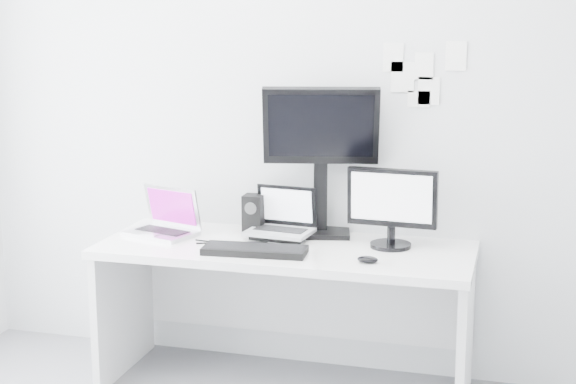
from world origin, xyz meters
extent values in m
plane|color=silver|center=(0.00, 1.60, 1.35)|extent=(3.60, 0.00, 3.60)
cube|color=white|center=(0.00, 1.25, 0.36)|extent=(1.80, 0.70, 0.73)
cube|color=#B1B1B6|center=(-0.66, 1.28, 0.86)|extent=(0.39, 0.34, 0.25)
cube|color=black|center=(-0.22, 1.46, 0.83)|extent=(0.11, 0.11, 0.20)
cube|color=#AEB1B5|center=(-0.06, 1.37, 0.86)|extent=(0.34, 0.28, 0.26)
cube|color=black|center=(0.12, 1.49, 1.12)|extent=(0.60, 0.33, 0.77)
cube|color=black|center=(0.49, 1.36, 0.93)|extent=(0.44, 0.22, 0.39)
cube|color=black|center=(-0.10, 1.08, 0.75)|extent=(0.50, 0.21, 0.03)
ellipsoid|color=black|center=(0.44, 1.07, 0.75)|extent=(0.10, 0.06, 0.03)
cube|color=white|center=(0.45, 1.59, 1.62)|extent=(0.10, 0.00, 0.14)
cube|color=white|center=(0.60, 1.59, 1.58)|extent=(0.09, 0.00, 0.13)
cube|color=white|center=(0.75, 1.59, 1.63)|extent=(0.10, 0.00, 0.14)
cube|color=white|center=(0.58, 1.59, 1.42)|extent=(0.11, 0.00, 0.08)
cube|color=white|center=(0.50, 1.59, 1.53)|extent=(0.11, 0.00, 0.15)
cube|color=white|center=(0.63, 1.59, 1.46)|extent=(0.10, 0.00, 0.13)
camera|label=1|loc=(1.08, -2.60, 1.81)|focal=53.52mm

